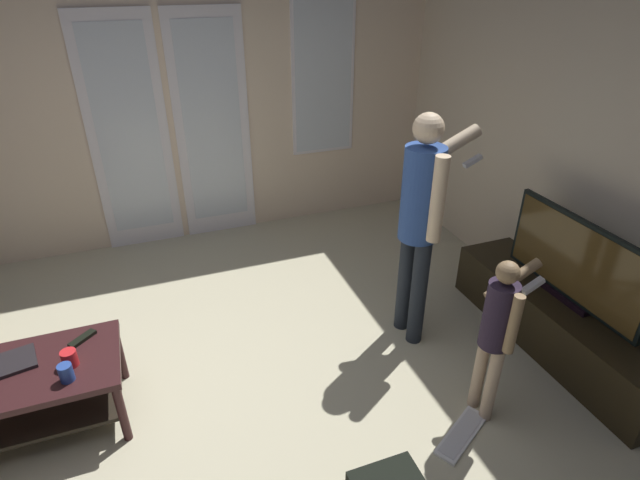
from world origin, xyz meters
TOP-DOWN VIEW (x-y plane):
  - ground_plane at (0.00, 0.00)m, footprint 5.67×5.00m
  - wall_back_with_doors at (0.06, 2.46)m, footprint 5.67×0.09m
  - wall_right_plain at (2.81, 0.00)m, footprint 0.06×5.00m
  - coffee_table at (-0.86, 0.28)m, footprint 0.98×0.60m
  - tv_stand at (2.49, -0.19)m, footprint 0.48×1.75m
  - flat_screen_tv at (2.49, -0.19)m, footprint 0.08×1.11m
  - person_adult at (1.60, 0.30)m, footprint 0.71×0.46m
  - person_child at (1.64, -0.52)m, footprint 0.48×0.29m
  - loose_keyboard at (1.42, -0.64)m, footprint 0.45×0.33m
  - laptop_closed at (-0.96, 0.35)m, footprint 0.35×0.28m
  - cup_near_edge at (-0.63, 0.11)m, footprint 0.08×0.08m
  - cup_by_laptop at (-0.62, 0.23)m, footprint 0.08×0.08m
  - tv_remote_black at (-0.57, 0.44)m, footprint 0.16×0.15m

SIDE VIEW (x-z plane):
  - ground_plane at x=0.00m, z-range -0.02..0.00m
  - loose_keyboard at x=1.42m, z-range 0.00..0.02m
  - tv_stand at x=2.49m, z-range 0.00..0.39m
  - coffee_table at x=-0.86m, z-range 0.10..0.54m
  - laptop_closed at x=-0.96m, z-range 0.44..0.46m
  - tv_remote_black at x=-0.57m, z-range 0.44..0.46m
  - cup_by_laptop at x=-0.62m, z-range 0.44..0.54m
  - cup_near_edge at x=-0.63m, z-range 0.44..0.54m
  - person_child at x=1.64m, z-range 0.11..1.18m
  - flat_screen_tv at x=2.49m, z-range 0.39..1.00m
  - person_adult at x=1.60m, z-range 0.17..1.81m
  - wall_back_with_doors at x=0.06m, z-range -0.04..2.81m
  - wall_right_plain at x=2.81m, z-range 0.00..2.83m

